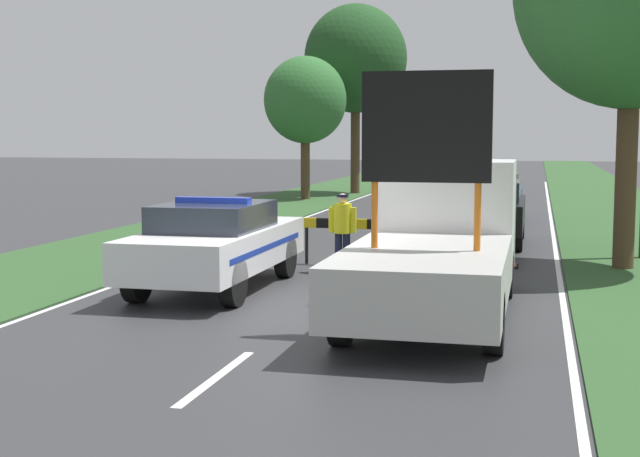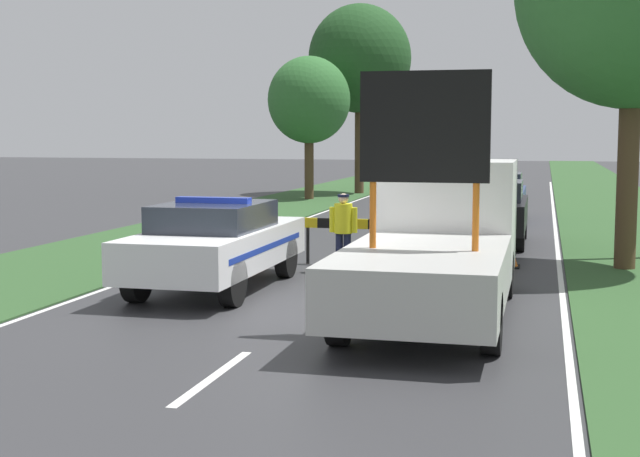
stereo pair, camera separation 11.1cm
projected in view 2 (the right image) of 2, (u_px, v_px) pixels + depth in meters
The scene contains 16 objects.
ground_plane at pixel (307, 308), 13.95m from camera, with size 160.00×160.00×0.00m, color #333335.
lane_markings at pixel (405, 236), 23.71m from camera, with size 7.90×57.36×0.01m.
grass_verge_left at pixel (287, 204), 34.73m from camera, with size 4.30×120.00×0.03m.
grass_verge_right at pixel (618, 210), 31.74m from camera, with size 4.30×120.00×0.03m.
police_car at pixel (217, 243), 15.62m from camera, with size 1.89×4.94×1.63m.
work_truck at pixel (438, 240), 13.63m from camera, with size 2.18×6.33×3.55m.
road_barrier at pixel (368, 227), 18.35m from camera, with size 3.22×0.08×0.97m.
police_officer at pixel (343, 226), 17.50m from camera, with size 0.56×0.36×1.56m.
pedestrian_civilian at pixel (391, 219), 17.60m from camera, with size 0.64×0.41×1.79m.
traffic_cone_near_police at pixel (257, 244), 19.46m from camera, with size 0.49×0.49×0.68m.
traffic_cone_centre_front at pixel (507, 250), 18.25m from camera, with size 0.51×0.51×0.70m.
traffic_cone_near_truck at pixel (474, 254), 18.08m from camera, with size 0.43×0.43×0.59m.
queued_car_sedan_black at pixel (488, 210), 22.02m from camera, with size 1.84×4.21×1.58m.
queued_car_hatch_blue at pixel (495, 196), 28.08m from camera, with size 1.80×4.25×1.51m.
roadside_tree_near_left at pixel (360, 59), 40.13m from camera, with size 4.64×4.64×8.55m.
roadside_tree_mid_left at pixel (309, 100), 36.73m from camera, with size 3.42×3.42×5.92m.
Camera 2 is at (3.55, -13.28, 2.72)m, focal length 50.00 mm.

